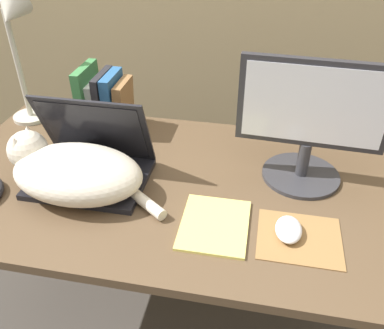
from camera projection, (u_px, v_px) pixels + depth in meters
name	position (u px, v px, depth m)	size (l,w,h in m)	color
desk	(167.00, 198.00, 1.27)	(1.39, 0.77, 0.71)	brown
laptop	(92.00, 163.00, 1.23)	(0.34, 0.26, 0.26)	black
cat	(72.00, 171.00, 1.16)	(0.50, 0.26, 0.16)	beige
external_monitor	(311.00, 122.00, 1.14)	(0.42, 0.23, 0.37)	#333338
mousepad	(299.00, 238.00, 1.03)	(0.21, 0.18, 0.00)	olive
computer_mouse	(289.00, 229.00, 1.04)	(0.07, 0.10, 0.03)	silver
book_row	(105.00, 103.00, 1.43)	(0.16, 0.16, 0.24)	#387A42
desk_lamp	(15.00, 37.00, 1.35)	(0.17, 0.17, 0.48)	beige
notepad	(214.00, 225.00, 1.07)	(0.18, 0.22, 0.01)	#E5DB6B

